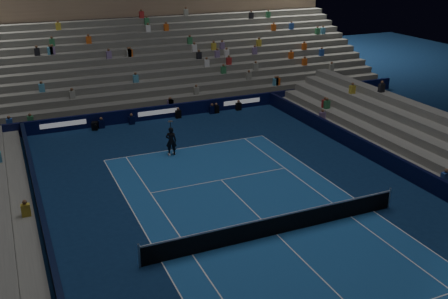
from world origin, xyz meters
name	(u,v)px	position (x,y,z in m)	size (l,w,h in m)	color
ground	(277,234)	(0.00, 0.00, 0.00)	(90.00, 90.00, 0.00)	#0C2249
court_surface	(277,234)	(0.00, 0.00, 0.01)	(10.97, 23.77, 0.01)	#1B5299
sponsor_barrier_far	(158,112)	(0.00, 18.50, 0.50)	(44.00, 0.25, 1.00)	#080B32
sponsor_barrier_east	(439,187)	(9.70, 0.00, 0.50)	(0.25, 37.00, 1.00)	black
sponsor_barrier_west	(55,276)	(-9.70, 0.00, 0.50)	(0.25, 37.00, 1.00)	black
grandstand_main	(126,53)	(0.00, 27.90, 3.38)	(44.00, 15.20, 11.20)	#60615C
tennis_net	(277,225)	(0.00, 0.00, 0.50)	(12.90, 0.10, 1.10)	#B2B2B7
tennis_player	(171,141)	(-1.37, 11.12, 0.92)	(0.67, 0.44, 1.84)	black
broadcast_camera	(95,126)	(-4.91, 17.86, 0.29)	(0.55, 0.93, 0.56)	black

